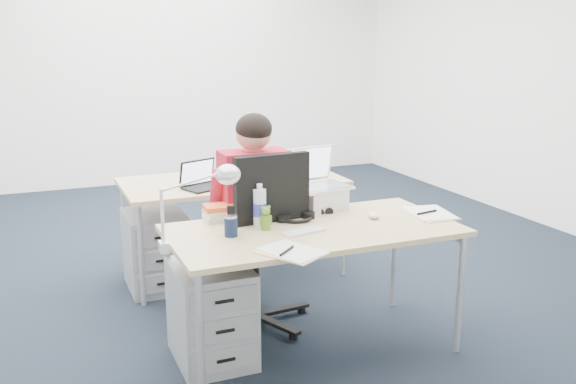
{
  "coord_description": "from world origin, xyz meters",
  "views": [
    {
      "loc": [
        -1.53,
        -4.31,
        1.77
      ],
      "look_at": [
        -0.1,
        -0.85,
        0.85
      ],
      "focal_mm": 40.0,
      "sensor_mm": 36.0,
      "label": 1
    }
  ],
  "objects_px": {
    "wireless_keyboard": "(304,231)",
    "water_bottle": "(260,205)",
    "office_chair": "(258,277)",
    "book_stack": "(221,212)",
    "headphones": "(296,217)",
    "dark_laptop": "(205,174)",
    "silver_laptop": "(321,180)",
    "drawer_pedestal_far": "(156,250)",
    "far_cup": "(289,163)",
    "bear_figurine": "(266,218)",
    "sunglasses": "(325,212)",
    "desk_lamp": "(188,207)",
    "drawer_pedestal_near": "(211,313)",
    "desk_near": "(314,236)",
    "cordless_phone": "(231,220)",
    "desk_far": "(232,186)",
    "computer_mouse": "(373,215)",
    "seated_person": "(247,216)",
    "can_koozie": "(231,226)"
  },
  "relations": [
    {
      "from": "bear_figurine",
      "to": "book_stack",
      "type": "relative_size",
      "value": 0.7
    },
    {
      "from": "bear_figurine",
      "to": "sunglasses",
      "type": "xyz_separation_m",
      "value": [
        0.43,
        0.16,
        -0.06
      ]
    },
    {
      "from": "drawer_pedestal_far",
      "to": "silver_laptop",
      "type": "relative_size",
      "value": 1.5
    },
    {
      "from": "desk_lamp",
      "to": "dark_laptop",
      "type": "xyz_separation_m",
      "value": [
        0.42,
        1.22,
        -0.11
      ]
    },
    {
      "from": "desk_far",
      "to": "cordless_phone",
      "type": "bearing_deg",
      "value": -107.88
    },
    {
      "from": "desk_lamp",
      "to": "far_cup",
      "type": "bearing_deg",
      "value": 36.01
    },
    {
      "from": "desk_far",
      "to": "book_stack",
      "type": "height_order",
      "value": "book_stack"
    },
    {
      "from": "desk_near",
      "to": "desk_far",
      "type": "xyz_separation_m",
      "value": [
        -0.04,
        1.34,
        0.0
      ]
    },
    {
      "from": "drawer_pedestal_far",
      "to": "silver_laptop",
      "type": "height_order",
      "value": "silver_laptop"
    },
    {
      "from": "desk_near",
      "to": "water_bottle",
      "type": "height_order",
      "value": "water_bottle"
    },
    {
      "from": "desk_near",
      "to": "water_bottle",
      "type": "xyz_separation_m",
      "value": [
        -0.26,
        0.15,
        0.17
      ]
    },
    {
      "from": "cordless_phone",
      "to": "desk_lamp",
      "type": "height_order",
      "value": "desk_lamp"
    },
    {
      "from": "drawer_pedestal_far",
      "to": "dark_laptop",
      "type": "xyz_separation_m",
      "value": [
        0.34,
        -0.15,
        0.56
      ]
    },
    {
      "from": "wireless_keyboard",
      "to": "office_chair",
      "type": "bearing_deg",
      "value": 89.14
    },
    {
      "from": "headphones",
      "to": "book_stack",
      "type": "distance_m",
      "value": 0.43
    },
    {
      "from": "desk_near",
      "to": "book_stack",
      "type": "xyz_separation_m",
      "value": [
        -0.43,
        0.35,
        0.09
      ]
    },
    {
      "from": "drawer_pedestal_near",
      "to": "desk_lamp",
      "type": "distance_m",
      "value": 0.71
    },
    {
      "from": "silver_laptop",
      "to": "headphones",
      "type": "relative_size",
      "value": 1.53
    },
    {
      "from": "headphones",
      "to": "water_bottle",
      "type": "xyz_separation_m",
      "value": [
        -0.23,
        -0.03,
        0.1
      ]
    },
    {
      "from": "can_koozie",
      "to": "headphones",
      "type": "bearing_deg",
      "value": 18.89
    },
    {
      "from": "bear_figurine",
      "to": "office_chair",
      "type": "bearing_deg",
      "value": 64.8
    },
    {
      "from": "bear_figurine",
      "to": "sunglasses",
      "type": "bearing_deg",
      "value": 6.82
    },
    {
      "from": "headphones",
      "to": "far_cup",
      "type": "relative_size",
      "value": 2.1
    },
    {
      "from": "computer_mouse",
      "to": "book_stack",
      "type": "distance_m",
      "value": 0.88
    },
    {
      "from": "headphones",
      "to": "dark_laptop",
      "type": "height_order",
      "value": "dark_laptop"
    },
    {
      "from": "drawer_pedestal_near",
      "to": "bear_figurine",
      "type": "height_order",
      "value": "bear_figurine"
    },
    {
      "from": "desk_near",
      "to": "sunglasses",
      "type": "bearing_deg",
      "value": 52.15
    },
    {
      "from": "office_chair",
      "to": "book_stack",
      "type": "xyz_separation_m",
      "value": [
        -0.24,
        -0.06,
        0.46
      ]
    },
    {
      "from": "water_bottle",
      "to": "cordless_phone",
      "type": "distance_m",
      "value": 0.21
    },
    {
      "from": "drawer_pedestal_far",
      "to": "desk_lamp",
      "type": "xyz_separation_m",
      "value": [
        -0.08,
        -1.38,
        0.67
      ]
    },
    {
      "from": "sunglasses",
      "to": "desk_lamp",
      "type": "distance_m",
      "value": 0.97
    },
    {
      "from": "wireless_keyboard",
      "to": "water_bottle",
      "type": "bearing_deg",
      "value": 117.51
    },
    {
      "from": "silver_laptop",
      "to": "water_bottle",
      "type": "relative_size",
      "value": 1.53
    },
    {
      "from": "drawer_pedestal_far",
      "to": "cordless_phone",
      "type": "relative_size",
      "value": 3.55
    },
    {
      "from": "desk_far",
      "to": "drawer_pedestal_far",
      "type": "height_order",
      "value": "desk_far"
    },
    {
      "from": "office_chair",
      "to": "silver_laptop",
      "type": "xyz_separation_m",
      "value": [
        0.39,
        -0.06,
        0.6
      ]
    },
    {
      "from": "dark_laptop",
      "to": "drawer_pedestal_far",
      "type": "bearing_deg",
      "value": 134.2
    },
    {
      "from": "silver_laptop",
      "to": "water_bottle",
      "type": "height_order",
      "value": "silver_laptop"
    },
    {
      "from": "drawer_pedestal_near",
      "to": "sunglasses",
      "type": "relative_size",
      "value": 4.99
    },
    {
      "from": "wireless_keyboard",
      "to": "desk_lamp",
      "type": "xyz_separation_m",
      "value": [
        -0.64,
        -0.03,
        0.21
      ]
    },
    {
      "from": "silver_laptop",
      "to": "dark_laptop",
      "type": "bearing_deg",
      "value": 114.0
    },
    {
      "from": "book_stack",
      "to": "seated_person",
      "type": "bearing_deg",
      "value": 45.8
    },
    {
      "from": "headphones",
      "to": "silver_laptop",
      "type": "bearing_deg",
      "value": 31.73
    },
    {
      "from": "desk_far",
      "to": "far_cup",
      "type": "xyz_separation_m",
      "value": [
        0.52,
        0.15,
        0.1
      ]
    },
    {
      "from": "office_chair",
      "to": "desk_near",
      "type": "bearing_deg",
      "value": -71.01
    },
    {
      "from": "water_bottle",
      "to": "cordless_phone",
      "type": "height_order",
      "value": "water_bottle"
    },
    {
      "from": "office_chair",
      "to": "desk_far",
      "type": "bearing_deg",
      "value": 76.59
    },
    {
      "from": "drawer_pedestal_far",
      "to": "far_cup",
      "type": "distance_m",
      "value": 1.24
    },
    {
      "from": "drawer_pedestal_near",
      "to": "silver_laptop",
      "type": "distance_m",
      "value": 1.04
    },
    {
      "from": "desk_near",
      "to": "far_cup",
      "type": "height_order",
      "value": "far_cup"
    }
  ]
}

